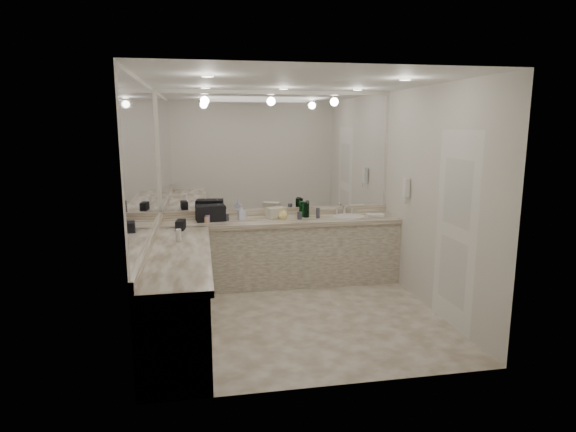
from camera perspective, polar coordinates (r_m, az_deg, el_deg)
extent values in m
plane|color=beige|center=(5.60, 1.23, -11.80)|extent=(3.20, 3.20, 0.00)
plane|color=white|center=(5.19, 1.35, 15.75)|extent=(3.20, 3.20, 0.00)
cube|color=silver|center=(6.70, -1.30, 3.51)|extent=(3.20, 0.02, 2.60)
cube|color=silver|center=(5.16, -16.39, 0.86)|extent=(0.02, 3.00, 2.60)
cube|color=silver|center=(5.77, 17.04, 1.84)|extent=(0.02, 3.00, 2.60)
cube|color=beige|center=(6.58, -0.86, -4.45)|extent=(3.20, 0.60, 0.84)
cube|color=beige|center=(6.47, -0.85, -0.62)|extent=(3.20, 0.64, 0.06)
cube|color=beige|center=(5.08, -12.78, -9.44)|extent=(0.60, 2.40, 0.84)
cube|color=beige|center=(4.94, -12.88, -4.53)|extent=(0.64, 2.42, 0.06)
cube|color=beige|center=(6.73, -1.26, 0.53)|extent=(3.20, 0.04, 0.10)
cube|color=beige|center=(5.23, -15.96, -2.91)|extent=(0.04, 3.00, 0.10)
cube|color=white|center=(6.64, -1.30, 7.56)|extent=(3.12, 0.01, 1.55)
cube|color=white|center=(5.11, -16.54, 6.12)|extent=(0.01, 2.92, 1.55)
cylinder|color=white|center=(6.69, 7.18, -0.10)|extent=(0.44, 0.44, 0.03)
cube|color=silver|center=(6.87, 6.67, 0.84)|extent=(0.24, 0.16, 0.14)
cube|color=white|center=(6.37, 13.84, 3.27)|extent=(0.06, 0.10, 0.24)
cube|color=white|center=(5.38, 19.20, -1.63)|extent=(0.02, 0.82, 2.10)
cube|color=black|center=(6.42, -9.18, 0.40)|extent=(0.40, 0.28, 0.21)
cube|color=black|center=(5.94, -12.60, -1.06)|extent=(0.12, 0.22, 0.11)
cube|color=beige|center=(6.51, -1.39, 0.36)|extent=(0.28, 0.22, 0.14)
cube|color=white|center=(6.73, 10.32, 0.07)|extent=(0.23, 0.17, 0.04)
cylinder|color=white|center=(5.35, -12.84, -2.26)|extent=(0.06, 0.06, 0.14)
imported|color=white|center=(6.46, -8.24, 0.46)|extent=(0.08, 0.08, 0.21)
imported|color=white|center=(6.42, -5.54, 0.42)|extent=(0.11, 0.11, 0.20)
imported|color=#FDE383|center=(6.43, -0.60, 0.31)|extent=(0.13, 0.13, 0.16)
cylinder|color=#0E4F23|center=(6.66, 1.60, 0.89)|extent=(0.06, 0.06, 0.21)
cylinder|color=#0E4F23|center=(6.60, 2.24, 0.74)|extent=(0.07, 0.07, 0.20)
cylinder|color=#0E4F23|center=(6.60, 1.97, 0.81)|extent=(0.07, 0.07, 0.21)
cylinder|color=#0E4F23|center=(6.57, 2.22, 0.70)|extent=(0.07, 0.07, 0.20)
cylinder|color=#9966B2|center=(6.32, -9.51, -0.30)|extent=(0.06, 0.06, 0.10)
cylinder|color=#3F3F4C|center=(6.39, -7.26, -0.17)|extent=(0.06, 0.06, 0.09)
cylinder|color=white|center=(6.55, -0.74, 0.12)|extent=(0.04, 0.04, 0.07)
cylinder|color=#3F3F4C|center=(6.53, 3.56, 0.35)|extent=(0.05, 0.05, 0.14)
cylinder|color=#E0B28C|center=(6.31, -9.62, -0.43)|extent=(0.06, 0.06, 0.08)
cylinder|color=#3F3F4C|center=(6.45, 1.38, 0.05)|extent=(0.06, 0.06, 0.10)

